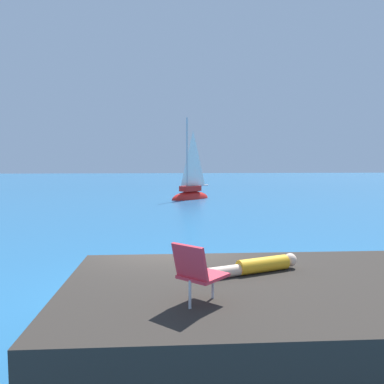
{
  "coord_description": "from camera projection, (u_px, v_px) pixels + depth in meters",
  "views": [
    {
      "loc": [
        -0.14,
        -8.24,
        2.9
      ],
      "look_at": [
        1.68,
        16.45,
        0.88
      ],
      "focal_mm": 36.46,
      "sensor_mm": 36.0,
      "label": 1
    }
  ],
  "objects": [
    {
      "name": "ground_plane",
      "position": [
        170.0,
        294.0,
        8.44
      ],
      "size": [
        160.0,
        160.0,
        0.0
      ],
      "primitive_type": "plane",
      "color": "#236093"
    },
    {
      "name": "shore_ledge",
      "position": [
        267.0,
        319.0,
        5.79
      ],
      "size": [
        6.05,
        3.8,
        1.1
      ],
      "primitive_type": "cube",
      "rotation": [
        0.0,
        0.0,
        -0.01
      ],
      "color": "#2D2823",
      "rests_on": "ground"
    },
    {
      "name": "boulder_seaward",
      "position": [
        333.0,
        297.0,
        8.25
      ],
      "size": [
        2.03,
        1.93,
        1.05
      ],
      "primitive_type": "cube",
      "rotation": [
        0.08,
        0.08,
        0.74
      ],
      "color": "#2C2626",
      "rests_on": "ground"
    },
    {
      "name": "boulder_inland",
      "position": [
        126.0,
        314.0,
        7.38
      ],
      "size": [
        1.3,
        1.61,
        0.94
      ],
      "primitive_type": "cube",
      "rotation": [
        -0.01,
        -0.14,
        1.74
      ],
      "color": "#2D241F",
      "rests_on": "ground"
    },
    {
      "name": "sailboat_near",
      "position": [
        191.0,
        194.0,
        29.22
      ],
      "size": [
        3.48,
        3.08,
        6.63
      ],
      "rotation": [
        0.0,
        0.0,
        3.8
      ],
      "color": "red",
      "rests_on": "ground"
    },
    {
      "name": "person_sunbather",
      "position": [
        256.0,
        266.0,
        6.24
      ],
      "size": [
        1.68,
        0.78,
        0.25
      ],
      "rotation": [
        0.0,
        0.0,
        3.51
      ],
      "color": "gold",
      "rests_on": "shore_ledge"
    },
    {
      "name": "beach_chair",
      "position": [
        197.0,
        271.0,
        4.82
      ],
      "size": [
        0.76,
        0.76,
        0.8
      ],
      "rotation": [
        0.0,
        0.0,
        0.81
      ],
      "color": "#E03342",
      "rests_on": "shore_ledge"
    }
  ]
}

